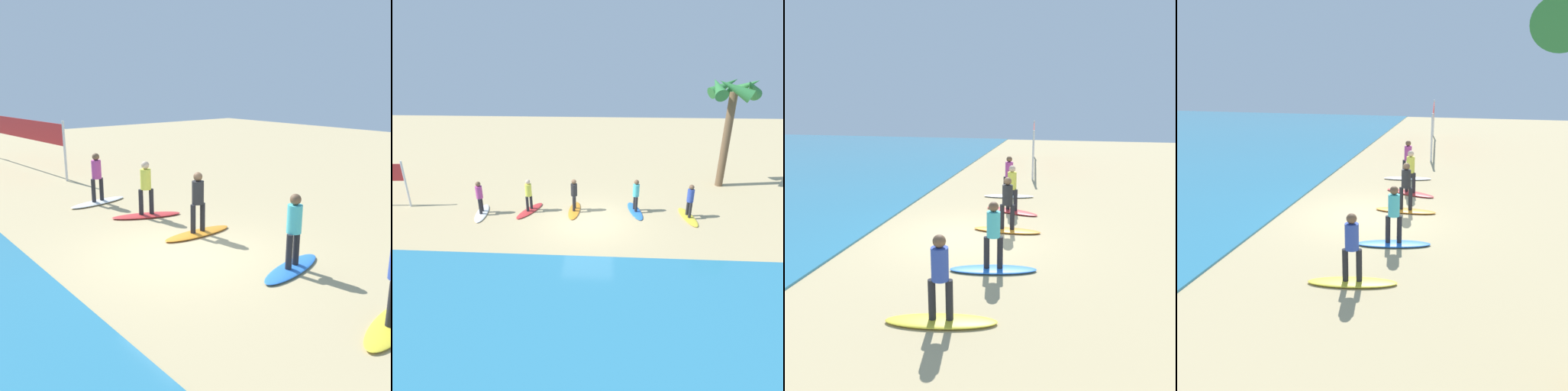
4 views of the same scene
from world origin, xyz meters
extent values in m
plane|color=tan|center=(0.00, 0.00, 0.00)|extent=(60.00, 60.00, 0.00)
ellipsoid|color=blue|center=(-2.32, -1.24, 0.04)|extent=(0.94, 2.17, 0.09)
cylinder|color=#232328|center=(-2.35, -1.09, 0.48)|extent=(0.14, 0.14, 0.78)
cylinder|color=#232328|center=(-2.29, -1.40, 0.48)|extent=(0.14, 0.14, 0.78)
cylinder|color=#4CC6D1|center=(-2.32, -1.24, 1.18)|extent=(0.32, 0.32, 0.62)
sphere|color=brown|center=(-2.32, -1.24, 1.61)|extent=(0.24, 0.24, 0.24)
ellipsoid|color=orange|center=(0.78, -1.13, 0.04)|extent=(0.62, 2.12, 0.09)
cylinder|color=#232328|center=(0.78, -0.97, 0.48)|extent=(0.14, 0.14, 0.78)
cylinder|color=#232328|center=(0.77, -1.29, 0.48)|extent=(0.14, 0.14, 0.78)
cylinder|color=#262628|center=(0.78, -1.13, 1.18)|extent=(0.32, 0.32, 0.62)
sphere|color=brown|center=(0.78, -1.13, 1.61)|extent=(0.24, 0.24, 0.24)
ellipsoid|color=red|center=(3.05, -0.97, 0.04)|extent=(1.34, 2.15, 0.09)
cylinder|color=#232328|center=(3.11, -0.83, 0.48)|extent=(0.14, 0.14, 0.78)
cylinder|color=#232328|center=(2.99, -1.12, 0.48)|extent=(0.14, 0.14, 0.78)
cylinder|color=#E0E04C|center=(3.05, -0.97, 1.18)|extent=(0.32, 0.32, 0.62)
sphere|color=beige|center=(3.05, -0.97, 1.61)|extent=(0.24, 0.24, 0.24)
ellipsoid|color=white|center=(5.39, -0.54, 0.04)|extent=(0.84, 2.16, 0.09)
cylinder|color=#232328|center=(5.37, -0.39, 0.48)|extent=(0.14, 0.14, 0.78)
cylinder|color=#232328|center=(5.42, -0.70, 0.48)|extent=(0.14, 0.14, 0.78)
cylinder|color=#B74293|center=(5.39, -0.54, 1.18)|extent=(0.32, 0.32, 0.62)
sphere|color=brown|center=(5.39, -0.54, 1.61)|extent=(0.24, 0.24, 0.24)
cylinder|color=silver|center=(9.47, -1.20, 1.25)|extent=(0.10, 0.10, 2.50)
cube|color=red|center=(13.96, -0.85, 1.90)|extent=(8.98, 0.73, 0.90)
camera|label=1|loc=(-7.89, 6.05, 3.99)|focal=40.41mm
camera|label=2|loc=(-0.78, 13.70, 7.21)|focal=29.62mm
camera|label=3|loc=(-11.55, -2.85, 4.08)|focal=38.31mm
camera|label=4|loc=(-14.29, -3.26, 4.95)|focal=42.38mm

